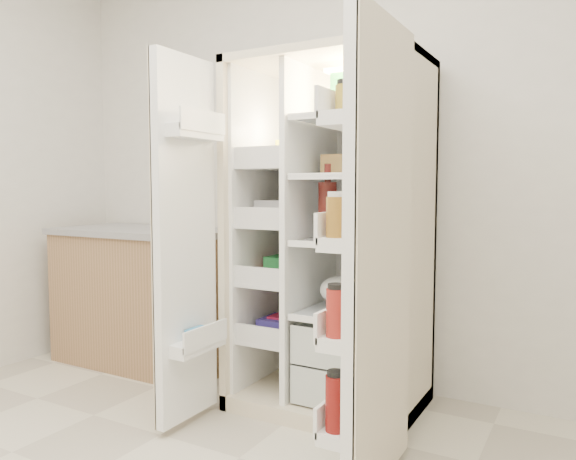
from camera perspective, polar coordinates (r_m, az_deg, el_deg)
The scene contains 5 objects.
wall_back at distance 3.22m, azimuth 6.09°, elevation 8.04°, with size 4.00×0.02×2.70m, color silver.
refrigerator at distance 2.89m, azimuth 5.16°, elevation -3.58°, with size 0.92×0.70×1.80m.
freezer_door at distance 2.63m, azimuth -10.63°, elevation -1.19°, with size 0.15×0.40×1.72m.
fridge_door at distance 2.06m, azimuth 9.05°, elevation -3.33°, with size 0.17×0.58×1.72m.
kitchen_counter at distance 3.71m, azimuth -14.41°, elevation -6.63°, with size 1.22×0.65×0.88m.
Camera 1 is at (1.28, -0.95, 1.15)m, focal length 34.00 mm.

